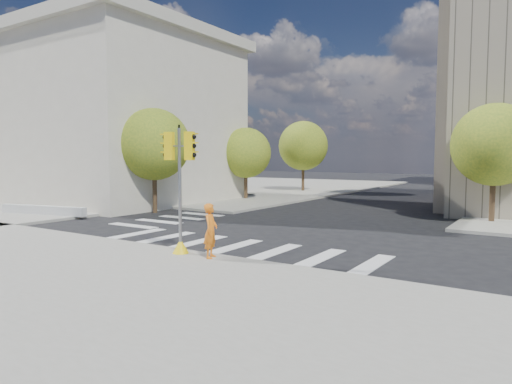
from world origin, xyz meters
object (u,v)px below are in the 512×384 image
(lamp_near, at_px, (512,137))
(traffic_signal, at_px, (180,200))
(planter_wall, at_px, (43,210))
(photographer, at_px, (211,231))

(lamp_near, xyz_separation_m, traffic_signal, (-8.56, -18.60, -2.59))
(lamp_near, bearing_deg, planter_wall, -146.29)
(planter_wall, bearing_deg, lamp_near, 21.89)
(traffic_signal, xyz_separation_m, planter_wall, (-13.87, 3.63, -1.59))
(traffic_signal, bearing_deg, planter_wall, 151.28)
(traffic_signal, xyz_separation_m, photographer, (1.32, 0.00, -0.95))
(lamp_near, height_order, planter_wall, lamp_near)
(photographer, relative_size, planter_wall, 0.30)
(lamp_near, distance_m, planter_wall, 27.29)
(lamp_near, height_order, traffic_signal, lamp_near)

